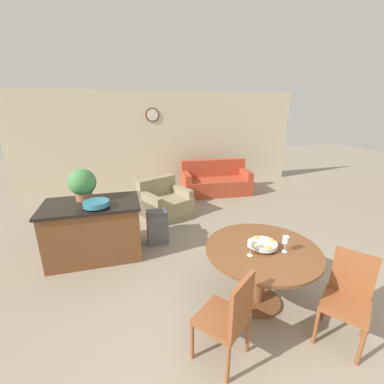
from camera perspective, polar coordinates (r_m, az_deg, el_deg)
ground_plane at (r=2.97m, az=17.21°, el=-33.46°), size 24.00×24.00×0.00m
wall_back at (r=7.49m, az=-6.43°, el=11.18°), size 8.00×0.09×2.70m
dining_table at (r=3.20m, az=15.16°, el=-14.62°), size 1.31×1.31×0.76m
dining_chair_near_left at (r=2.58m, az=8.23°, el=-25.55°), size 0.59×0.59×0.95m
dining_chair_near_right at (r=3.17m, az=31.36°, el=-18.87°), size 0.59×0.59×0.95m
fruit_bowl at (r=3.09m, az=15.47°, el=-11.11°), size 0.32×0.32×0.10m
wine_glass_left at (r=2.88m, az=12.92°, el=-11.23°), size 0.07×0.07×0.19m
wine_glass_right at (r=3.05m, az=20.10°, el=-10.08°), size 0.07×0.07×0.19m
kitchen_island at (r=4.37m, az=-20.87°, el=-7.82°), size 1.43×0.87×0.90m
teal_bowl at (r=3.97m, az=-20.49°, el=-2.45°), size 0.37×0.37×0.10m
potted_plant at (r=4.31m, az=-23.15°, el=1.72°), size 0.41×0.41×0.50m
trash_bin at (r=4.55m, az=-7.69°, el=-7.74°), size 0.35×0.25×0.60m
couch at (r=7.11m, az=5.28°, el=2.13°), size 1.88×0.99×0.88m
armchair at (r=5.71m, az=-6.14°, el=-2.37°), size 1.22×1.20×0.79m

